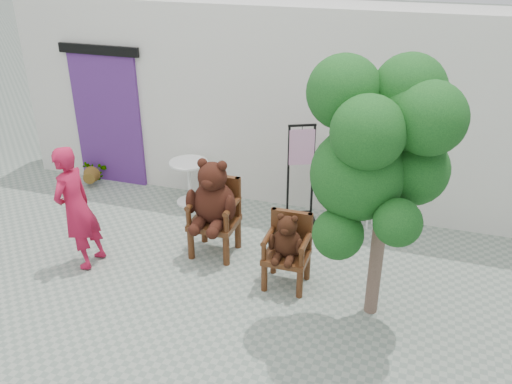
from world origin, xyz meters
TOP-DOWN VIEW (x-y plane):
  - ground_plane at (0.00, 0.00)m, footprint 60.00×60.00m
  - back_wall at (0.00, 3.10)m, footprint 9.00×1.00m
  - doorway at (-3.00, 2.58)m, footprint 1.40×0.11m
  - chair_big at (-0.49, 0.96)m, footprint 0.67×0.71m
  - chair_small at (0.61, 0.57)m, footprint 0.52×0.52m
  - person at (-2.04, 0.21)m, footprint 0.41×0.60m
  - cafe_table at (-1.41, 2.21)m, footprint 0.60×0.60m
  - display_stand at (0.37, 2.17)m, footprint 0.56×0.51m
  - stool_bucket at (1.33, 2.35)m, footprint 0.32×0.32m
  - tree at (1.63, 0.21)m, footprint 1.53×1.22m
  - potted_plant at (-3.27, 2.35)m, footprint 0.53×0.49m

SIDE VIEW (x-z plane):
  - ground_plane at x=0.00m, z-range 0.00..0.00m
  - potted_plant at x=-3.27m, z-range 0.00..0.48m
  - cafe_table at x=-1.41m, z-range 0.09..0.79m
  - chair_small at x=0.61m, z-range 0.09..1.06m
  - display_stand at x=0.37m, z-range -0.17..1.34m
  - stool_bucket at x=1.33m, z-range -0.08..1.37m
  - chair_big at x=-0.49m, z-range 0.08..1.44m
  - person at x=-2.04m, z-range 0.00..1.59m
  - doorway at x=-3.00m, z-range 0.00..2.33m
  - back_wall at x=0.00m, z-range 0.00..3.00m
  - tree at x=1.63m, z-range 0.65..3.59m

